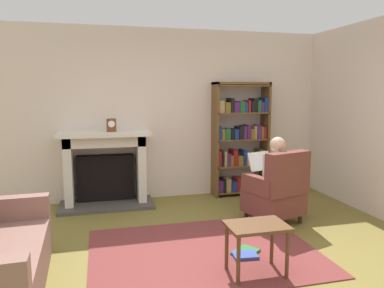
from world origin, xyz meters
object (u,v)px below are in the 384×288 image
(mantel_clock, at_px, (111,125))
(armchair_reading, at_px, (277,191))
(side_table, at_px, (257,233))
(bookshelf, at_px, (241,141))
(seated_reader, at_px, (271,175))
(fireplace, at_px, (106,166))

(mantel_clock, distance_m, armchair_reading, 2.54)
(armchair_reading, relative_size, side_table, 1.73)
(bookshelf, distance_m, side_table, 2.81)
(mantel_clock, relative_size, bookshelf, 0.10)
(bookshelf, bearing_deg, seated_reader, -93.47)
(armchair_reading, bearing_deg, fireplace, -49.58)
(armchair_reading, bearing_deg, seated_reader, -90.00)
(bookshelf, bearing_deg, fireplace, -179.07)
(bookshelf, relative_size, armchair_reading, 1.93)
(fireplace, relative_size, armchair_reading, 1.42)
(armchair_reading, bearing_deg, bookshelf, -108.88)
(fireplace, relative_size, mantel_clock, 7.26)
(mantel_clock, relative_size, armchair_reading, 0.20)
(mantel_clock, height_order, bookshelf, bookshelf)
(mantel_clock, height_order, seated_reader, mantel_clock)
(fireplace, distance_m, side_table, 2.91)
(armchair_reading, xyz_separation_m, seated_reader, (-0.03, 0.11, 0.20))
(fireplace, relative_size, side_table, 2.46)
(side_table, bearing_deg, armchair_reading, 55.59)
(seated_reader, height_order, side_table, seated_reader)
(fireplace, bearing_deg, bookshelf, 0.93)
(bookshelf, height_order, armchair_reading, bookshelf)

